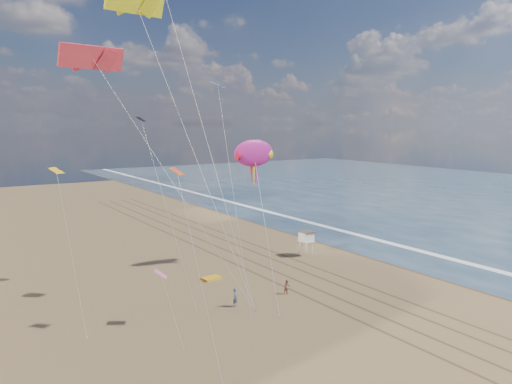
% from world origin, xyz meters
% --- Properties ---
extents(ground, '(260.00, 260.00, 0.00)m').
position_xyz_m(ground, '(0.00, 0.00, 0.00)').
color(ground, brown).
rests_on(ground, ground).
extents(ocean, '(260.00, 260.00, 0.00)m').
position_xyz_m(ocean, '(75.00, 40.00, 0.00)').
color(ocean, '#2D4456').
rests_on(ocean, ground).
extents(wet_sand, '(260.00, 260.00, 0.00)m').
position_xyz_m(wet_sand, '(19.00, 40.00, 0.00)').
color(wet_sand, '#42301E').
rests_on(wet_sand, ground).
extents(foam, '(260.00, 260.00, 0.00)m').
position_xyz_m(foam, '(23.20, 40.00, 0.00)').
color(foam, white).
rests_on(foam, ground).
extents(tracks, '(7.68, 120.00, 0.01)m').
position_xyz_m(tracks, '(2.55, 30.00, 0.01)').
color(tracks, brown).
rests_on(tracks, ground).
extents(lifeguard_stand, '(1.80, 1.80, 3.25)m').
position_xyz_m(lifeguard_stand, '(8.72, 29.01, 2.50)').
color(lifeguard_stand, white).
rests_on(lifeguard_stand, ground).
extents(grounded_kite, '(2.21, 1.55, 0.24)m').
position_xyz_m(grounded_kite, '(-6.46, 26.89, 0.12)').
color(grounded_kite, '#FFAF15').
rests_on(grounded_kite, ground).
extents(show_kite, '(6.35, 8.66, 21.88)m').
position_xyz_m(show_kite, '(1.01, 29.73, 13.62)').
color(show_kite, '#AB1A81').
rests_on(show_kite, ground).
extents(kite_flyer_a, '(0.77, 0.66, 1.80)m').
position_xyz_m(kite_flyer_a, '(-8.51, 18.21, 0.90)').
color(kite_flyer_a, slate).
rests_on(kite_flyer_a, ground).
extents(kite_flyer_b, '(0.79, 0.65, 1.50)m').
position_xyz_m(kite_flyer_b, '(-2.34, 18.33, 0.75)').
color(kite_flyer_b, '#955A4B').
rests_on(kite_flyer_b, ground).
extents(small_kites, '(15.79, 15.23, 17.06)m').
position_xyz_m(small_kites, '(-14.18, 22.25, 14.59)').
color(small_kites, black).
rests_on(small_kites, ground).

